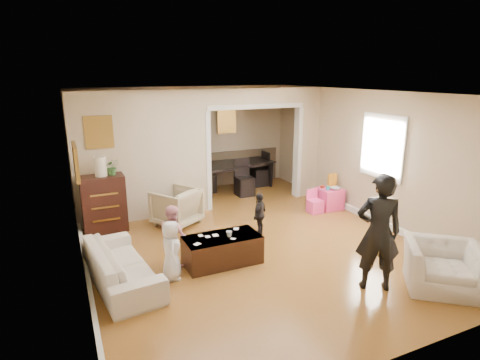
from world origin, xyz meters
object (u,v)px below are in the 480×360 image
table_lamp (100,166)px  coffee_cup (229,234)px  child_toddler (260,214)px  dresser (104,204)px  coffee_table (222,250)px  child_kneel_b (173,235)px  dining_table (234,176)px  sofa (121,265)px  armchair_front (443,267)px  play_table (329,198)px  child_kneel_a (171,250)px  armchair_back (177,207)px  adult_person (378,232)px  cyan_cup (328,188)px

table_lamp → coffee_cup: (1.62, -2.20, -0.77)m
table_lamp → child_toddler: bearing=-28.6°
coffee_cup → dresser: bearing=126.3°
coffee_table → child_kneel_b: (-0.70, 0.30, 0.26)m
coffee_cup → child_kneel_b: bearing=156.4°
dining_table → child_kneel_b: bearing=-134.5°
sofa → armchair_front: armchair_front is taller
play_table → child_kneel_a: size_ratio=0.54×
table_lamp → dining_table: (3.37, 1.59, -0.91)m
armchair_back → dining_table: bearing=-170.2°
armchair_back → dining_table: 2.75m
sofa → child_toddler: size_ratio=2.32×
armchair_front → dresser: size_ratio=0.91×
adult_person → child_kneel_b: bearing=-9.3°
table_lamp → child_toddler: 3.05m
armchair_front → sofa: bearing=-167.9°
cyan_cup → child_kneel_b: (-3.74, -1.08, -0.02)m
cyan_cup → play_table: bearing=26.6°
sofa → child_toddler: bearing=-81.6°
dresser → child_kneel_b: (0.82, -1.85, -0.06)m
child_kneel_a → play_table: bearing=-58.3°
play_table → coffee_cup: bearing=-154.1°
armchair_back → table_lamp: bearing=-42.5°
armchair_back → coffee_cup: size_ratio=8.42×
armchair_back → child_kneel_a: size_ratio=0.90×
armchair_back → armchair_front: (2.70, -3.88, -0.05)m
child_kneel_b → table_lamp: bearing=4.0°
table_lamp → coffee_table: (1.52, -2.15, -1.04)m
cyan_cup → adult_person: bearing=-115.3°
dresser → dining_table: dresser is taller
dresser → child_kneel_b: dresser is taller
armchair_back → coffee_table: 1.92m
armchair_back → dresser: bearing=-42.5°
dresser → cyan_cup: (4.56, -0.77, -0.04)m
coffee_table → child_toddler: 1.30m
coffee_cup → cyan_cup: (2.94, 1.43, 0.01)m
dining_table → child_kneel_a: bearing=-132.8°
dining_table → adult_person: adult_person is taller
child_kneel_b → play_table: bearing=-93.5°
coffee_table → child_kneel_a: bearing=-170.0°
table_lamp → cyan_cup: bearing=-9.6°
armchair_back → cyan_cup: size_ratio=10.01×
dining_table → child_toddler: child_toddler is taller
armchair_back → child_kneel_b: (-0.51, -1.61, 0.12)m
sofa → armchair_back: bearing=-42.7°
coffee_cup → child_toddler: bearing=40.1°
play_table → adult_person: bearing=-116.5°
coffee_cup → child_kneel_a: 0.96m
armchair_front → play_table: (0.64, 3.40, -0.09)m
play_table → table_lamp: bearing=171.2°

